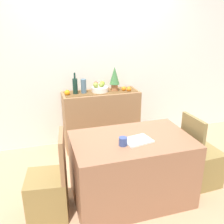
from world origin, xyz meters
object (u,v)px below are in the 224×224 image
object	(u,v)px
potted_plant	(115,77)
chair_near_window	(49,192)
ceramic_vase	(84,86)
dining_table	(131,169)
wine_bottle	(75,86)
coffee_cup	(123,141)
sideboard_console	(101,119)
open_book	(138,140)
fruit_bowl	(100,89)
chair_by_corner	(200,164)

from	to	relation	value
potted_plant	chair_near_window	distance (m)	1.93
ceramic_vase	dining_table	distance (m)	1.50
wine_bottle	coffee_cup	bearing A→B (deg)	-80.62
sideboard_console	open_book	distance (m)	1.44
dining_table	open_book	world-z (taller)	open_book
fruit_bowl	ceramic_vase	size ratio (longest dim) A/B	1.16
fruit_bowl	open_book	distance (m)	1.42
potted_plant	chair_by_corner	world-z (taller)	potted_plant
sideboard_console	ceramic_vase	size ratio (longest dim) A/B	5.46
fruit_bowl	dining_table	size ratio (longest dim) A/B	0.20
potted_plant	chair_near_window	size ratio (longest dim) A/B	0.41
wine_bottle	ceramic_vase	size ratio (longest dim) A/B	1.48
fruit_bowl	sideboard_console	bearing A→B (deg)	0.00
ceramic_vase	potted_plant	size ratio (longest dim) A/B	0.58
wine_bottle	fruit_bowl	bearing A→B (deg)	0.00
dining_table	ceramic_vase	bearing A→B (deg)	100.89
wine_bottle	potted_plant	world-z (taller)	potted_plant
wine_bottle	ceramic_vase	world-z (taller)	wine_bottle
ceramic_vase	chair_near_window	bearing A→B (deg)	-115.58
chair_near_window	chair_by_corner	xyz separation A→B (m)	(1.79, 0.00, 0.00)
dining_table	open_book	xyz separation A→B (m)	(0.03, -0.08, 0.38)
dining_table	potted_plant	bearing A→B (deg)	80.63
wine_bottle	dining_table	xyz separation A→B (m)	(0.38, -1.33, -0.64)
wine_bottle	coffee_cup	xyz separation A→B (m)	(0.24, -1.45, -0.23)
ceramic_vase	potted_plant	distance (m)	0.49
coffee_cup	potted_plant	bearing A→B (deg)	75.97
coffee_cup	fruit_bowl	bearing A→B (deg)	84.81
sideboard_console	wine_bottle	size ratio (longest dim) A/B	3.69
coffee_cup	chair_near_window	distance (m)	0.92
wine_bottle	ceramic_vase	distance (m)	0.13
open_book	chair_near_window	world-z (taller)	chair_near_window
dining_table	wine_bottle	bearing A→B (deg)	105.95
wine_bottle	chair_near_window	world-z (taller)	wine_bottle
potted_plant	chair_by_corner	size ratio (longest dim) A/B	0.41
ceramic_vase	chair_by_corner	bearing A→B (deg)	-49.19
open_book	potted_plant	bearing A→B (deg)	71.23
open_book	fruit_bowl	bearing A→B (deg)	80.54
coffee_cup	chair_near_window	xyz separation A→B (m)	(-0.75, 0.11, -0.52)
wine_bottle	chair_near_window	distance (m)	1.61
ceramic_vase	open_book	size ratio (longest dim) A/B	0.76
wine_bottle	chair_by_corner	bearing A→B (deg)	-46.26
sideboard_console	potted_plant	distance (m)	0.69
wine_bottle	ceramic_vase	xyz separation A→B (m)	(0.12, 0.00, -0.02)
fruit_bowl	coffee_cup	size ratio (longest dim) A/B	2.89
potted_plant	chair_near_window	xyz separation A→B (m)	(-1.12, -1.34, -0.83)
coffee_cup	sideboard_console	bearing A→B (deg)	84.27
sideboard_console	chair_by_corner	xyz separation A→B (m)	(0.89, -1.34, -0.18)
dining_table	open_book	bearing A→B (deg)	-67.89
wine_bottle	coffee_cup	size ratio (longest dim) A/B	3.68
chair_by_corner	wine_bottle	bearing A→B (deg)	133.74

